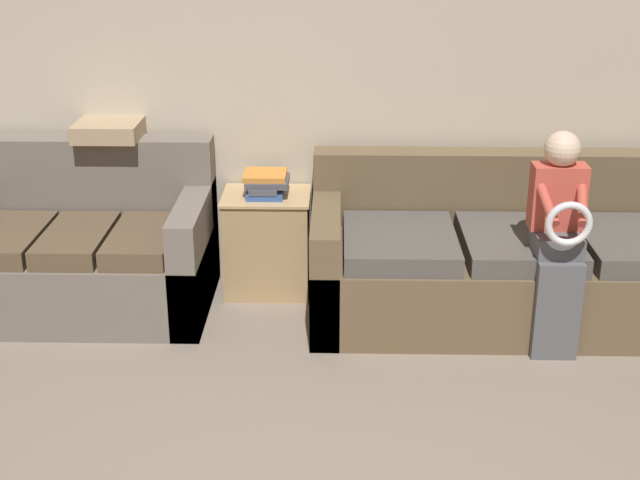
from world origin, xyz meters
name	(u,v)px	position (x,y,z in m)	size (l,w,h in m)	color
wall_back	(332,75)	(0.00, 3.14, 1.27)	(6.77, 0.06, 2.55)	beige
couch_main	(512,262)	(1.04, 2.60, 0.31)	(2.29, 0.98, 0.87)	brown
couch_side	(86,252)	(-1.43, 2.66, 0.32)	(1.44, 0.91, 0.93)	#70665B
child_left_seated	(558,232)	(1.18, 2.19, 0.66)	(0.28, 0.38, 1.17)	#56565B
side_shelf	(267,241)	(-0.38, 2.88, 0.32)	(0.52, 0.43, 0.61)	tan
book_stack	(266,184)	(-0.38, 2.88, 0.68)	(0.26, 0.29, 0.13)	#33569E
throw_pillow	(109,129)	(-1.31, 2.97, 0.98)	(0.37, 0.37, 0.10)	tan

